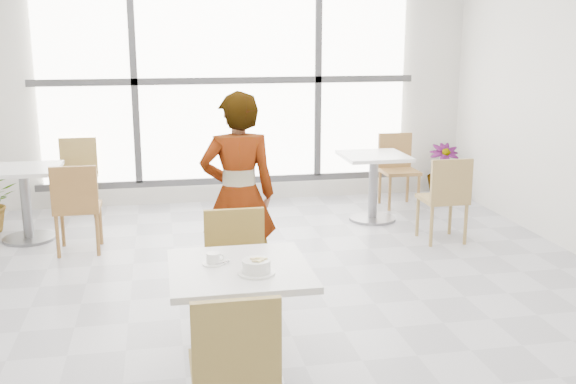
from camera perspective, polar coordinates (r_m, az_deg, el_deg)
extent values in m
plane|color=#9E9EA5|center=(5.14, -0.65, -10.14)|extent=(7.00, 7.00, 0.00)
plane|color=silver|center=(8.19, -5.17, 9.50)|extent=(6.00, 0.00, 6.00)
cube|color=white|center=(8.13, -5.13, 9.47)|extent=(4.40, 0.04, 2.40)
cube|color=#3F3F42|center=(8.10, -5.11, 9.46)|extent=(4.60, 0.05, 0.08)
cube|color=#3F3F42|center=(8.06, -13.00, 9.15)|extent=(0.08, 0.05, 2.40)
cube|color=#3F3F42|center=(8.29, 2.58, 9.58)|extent=(0.08, 0.05, 2.40)
cube|color=#3F3F42|center=(8.28, -4.93, 1.00)|extent=(4.60, 0.05, 0.08)
cube|color=silver|center=(3.86, -4.18, -6.68)|extent=(0.80, 0.80, 0.04)
cylinder|color=slate|center=(4.00, -4.09, -11.73)|extent=(0.10, 0.10, 0.71)
cylinder|color=slate|center=(4.16, -4.01, -15.97)|extent=(0.52, 0.52, 0.03)
cube|color=olive|center=(3.45, -4.72, -14.72)|extent=(0.42, 0.42, 0.04)
cube|color=olive|center=(3.17, -4.41, -12.66)|extent=(0.42, 0.04, 0.42)
cube|color=olive|center=(4.58, -4.27, -7.39)|extent=(0.42, 0.42, 0.04)
cube|color=olive|center=(4.68, -4.60, -3.94)|extent=(0.42, 0.04, 0.42)
cylinder|color=olive|center=(4.48, -6.26, -11.02)|extent=(0.04, 0.04, 0.41)
cylinder|color=olive|center=(4.81, -6.64, -9.26)|extent=(0.04, 0.04, 0.41)
cylinder|color=olive|center=(4.52, -1.63, -10.72)|extent=(0.04, 0.04, 0.41)
cylinder|color=olive|center=(4.85, -2.34, -9.00)|extent=(0.04, 0.04, 0.41)
cylinder|color=silver|center=(3.74, -2.71, -6.90)|extent=(0.21, 0.21, 0.01)
cylinder|color=silver|center=(3.72, -2.72, -6.31)|extent=(0.16, 0.16, 0.07)
torus|color=silver|center=(3.71, -2.73, -5.86)|extent=(0.16, 0.16, 0.01)
cylinder|color=#C9C087|center=(3.72, -2.72, -6.34)|extent=(0.14, 0.14, 0.05)
cylinder|color=beige|center=(3.73, -2.51, -5.70)|extent=(0.03, 0.03, 0.02)
cylinder|color=#F4E99E|center=(3.68, -2.51, -5.93)|extent=(0.03, 0.03, 0.02)
cylinder|color=beige|center=(3.72, -1.98, -5.73)|extent=(0.03, 0.03, 0.02)
cylinder|color=beige|center=(3.74, -2.39, -5.69)|extent=(0.03, 0.03, 0.01)
cylinder|color=beige|center=(3.70, -2.52, -5.88)|extent=(0.03, 0.03, 0.02)
cylinder|color=beige|center=(3.72, -3.04, -5.71)|extent=(0.03, 0.03, 0.01)
cylinder|color=beige|center=(3.68, -2.88, -5.90)|extent=(0.03, 0.03, 0.02)
cylinder|color=#F5EA9E|center=(3.73, -2.66, -5.67)|extent=(0.03, 0.03, 0.02)
cylinder|color=beige|center=(3.69, -2.27, -5.85)|extent=(0.03, 0.03, 0.02)
cylinder|color=#F8E5A0|center=(3.74, -3.00, -5.77)|extent=(0.03, 0.03, 0.02)
cylinder|color=beige|center=(3.72, -2.20, -5.78)|extent=(0.03, 0.03, 0.02)
cylinder|color=#F1EB9C|center=(3.69, -3.18, -6.02)|extent=(0.03, 0.03, 0.01)
cylinder|color=white|center=(3.91, -6.39, -6.08)|extent=(0.13, 0.13, 0.01)
cylinder|color=white|center=(3.90, -6.40, -5.61)|extent=(0.08, 0.08, 0.06)
torus|color=white|center=(3.90, -5.77, -5.58)|extent=(0.05, 0.01, 0.05)
cylinder|color=black|center=(3.89, -6.41, -5.28)|extent=(0.07, 0.07, 0.00)
cube|color=#BDBCC1|center=(3.89, -5.63, -6.04)|extent=(0.09, 0.05, 0.00)
sphere|color=#BDBCC1|center=(3.91, -5.14, -5.93)|extent=(0.02, 0.02, 0.02)
imported|color=black|center=(5.23, -4.26, -0.30)|extent=(0.60, 0.40, 1.63)
cube|color=silver|center=(7.15, -21.69, 1.79)|extent=(0.70, 0.70, 0.04)
cylinder|color=slate|center=(7.22, -21.44, -1.12)|extent=(0.10, 0.10, 0.71)
cylinder|color=slate|center=(7.31, -21.21, -3.70)|extent=(0.52, 0.52, 0.03)
cube|color=white|center=(7.44, 7.36, 3.06)|extent=(0.70, 0.70, 0.04)
cylinder|color=slate|center=(7.51, 7.27, 0.25)|extent=(0.10, 0.10, 0.71)
cylinder|color=slate|center=(7.60, 7.20, -2.25)|extent=(0.52, 0.52, 0.03)
cube|color=brown|center=(6.67, -17.50, -1.30)|extent=(0.42, 0.42, 0.04)
cube|color=brown|center=(6.43, -17.81, 0.26)|extent=(0.42, 0.04, 0.42)
cylinder|color=brown|center=(6.88, -15.72, -2.67)|extent=(0.04, 0.04, 0.41)
cylinder|color=brown|center=(6.54, -15.95, -3.54)|extent=(0.04, 0.04, 0.41)
cylinder|color=brown|center=(6.92, -18.69, -2.79)|extent=(0.04, 0.04, 0.41)
cylinder|color=brown|center=(6.58, -19.08, -3.65)|extent=(0.04, 0.04, 0.41)
cube|color=olive|center=(8.03, -17.49, 1.13)|extent=(0.42, 0.42, 0.04)
cube|color=olive|center=(8.17, -17.46, 2.98)|extent=(0.42, 0.04, 0.42)
cylinder|color=olive|center=(7.92, -18.80, -0.79)|extent=(0.04, 0.04, 0.41)
cylinder|color=olive|center=(8.27, -18.48, -0.19)|extent=(0.04, 0.04, 0.41)
cylinder|color=olive|center=(7.88, -16.21, -0.68)|extent=(0.04, 0.04, 0.41)
cylinder|color=olive|center=(8.23, -16.00, -0.08)|extent=(0.04, 0.04, 0.41)
cube|color=olive|center=(6.87, 13.04, -0.59)|extent=(0.42, 0.42, 0.04)
cube|color=olive|center=(6.65, 13.80, 0.94)|extent=(0.42, 0.04, 0.42)
cylinder|color=olive|center=(7.16, 13.68, -1.93)|extent=(0.04, 0.04, 0.41)
cylinder|color=olive|center=(6.85, 14.92, -2.70)|extent=(0.04, 0.04, 0.41)
cylinder|color=olive|center=(7.02, 11.00, -2.10)|extent=(0.04, 0.04, 0.41)
cylinder|color=olive|center=(6.70, 12.15, -2.90)|extent=(0.04, 0.04, 0.41)
cube|color=olive|center=(8.14, 9.50, 1.73)|extent=(0.42, 0.42, 0.04)
cube|color=olive|center=(8.27, 9.10, 3.55)|extent=(0.42, 0.04, 0.42)
cylinder|color=olive|center=(7.96, 8.67, -0.16)|extent=(0.04, 0.04, 0.41)
cylinder|color=olive|center=(8.29, 7.84, 0.41)|extent=(0.04, 0.04, 0.41)
cylinder|color=olive|center=(8.08, 11.08, -0.05)|extent=(0.04, 0.04, 0.41)
cylinder|color=olive|center=(8.41, 10.17, 0.51)|extent=(0.04, 0.04, 0.41)
imported|color=#448238|center=(8.77, 13.05, 1.80)|extent=(0.45, 0.45, 0.68)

